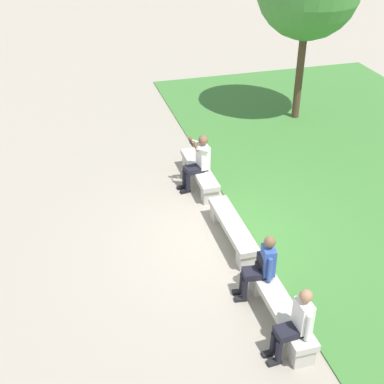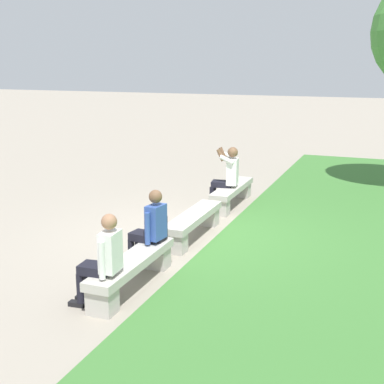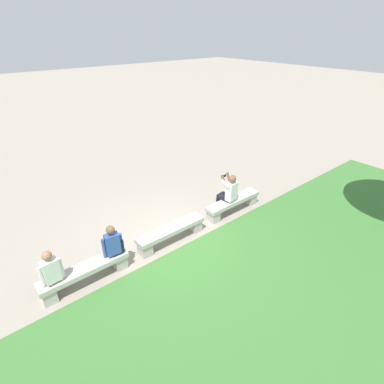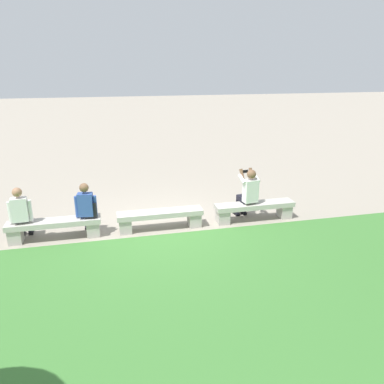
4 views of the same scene
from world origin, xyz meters
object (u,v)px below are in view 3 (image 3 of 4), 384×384
object	(u,v)px
bench_near	(171,232)
person_companion	(50,271)
person_distant	(112,245)
person_photographer	(228,192)
bench_mid	(85,272)
bench_main	(233,203)
backpack	(117,247)

from	to	relation	value
bench_near	person_companion	bearing A→B (deg)	-1.26
person_distant	person_photographer	bearing A→B (deg)	-179.83
bench_mid	person_companion	size ratio (longest dim) A/B	1.59
bench_main	person_photographer	world-z (taller)	person_photographer
backpack	person_distant	bearing A→B (deg)	-46.30
person_companion	backpack	bearing A→B (deg)	176.73
bench_mid	person_companion	world-z (taller)	person_companion
person_photographer	person_companion	size ratio (longest dim) A/B	1.05
bench_mid	backpack	distance (m)	0.86
person_companion	bench_mid	bearing A→B (deg)	174.19
bench_mid	bench_near	bearing A→B (deg)	180.00
bench_main	person_distant	bearing A→B (deg)	-0.94
bench_near	person_photographer	bearing A→B (deg)	-178.00
bench_mid	person_photographer	distance (m)	4.58
bench_main	bench_mid	size ratio (longest dim) A/B	1.00
bench_main	bench_near	world-z (taller)	same
person_distant	person_companion	size ratio (longest dim) A/B	1.00
bench_mid	person_photographer	xyz separation A→B (m)	(-4.55, -0.08, 0.43)
bench_main	person_companion	xyz separation A→B (m)	(5.37, -0.07, 0.37)
bench_near	person_photographer	distance (m)	2.24
backpack	bench_mid	bearing A→B (deg)	-1.19
bench_near	bench_mid	size ratio (longest dim) A/B	1.00
bench_mid	person_companion	xyz separation A→B (m)	(0.65, -0.07, 0.37)
bench_near	person_distant	xyz separation A→B (m)	(1.64, -0.07, 0.37)
bench_near	bench_mid	distance (m)	2.36
bench_near	person_companion	distance (m)	3.03
person_companion	backpack	world-z (taller)	person_companion
bench_main	bench_near	bearing A→B (deg)	0.00
backpack	person_companion	bearing A→B (deg)	-3.27
bench_mid	person_distant	distance (m)	0.81
bench_main	person_companion	world-z (taller)	person_companion
bench_mid	backpack	bearing A→B (deg)	178.81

